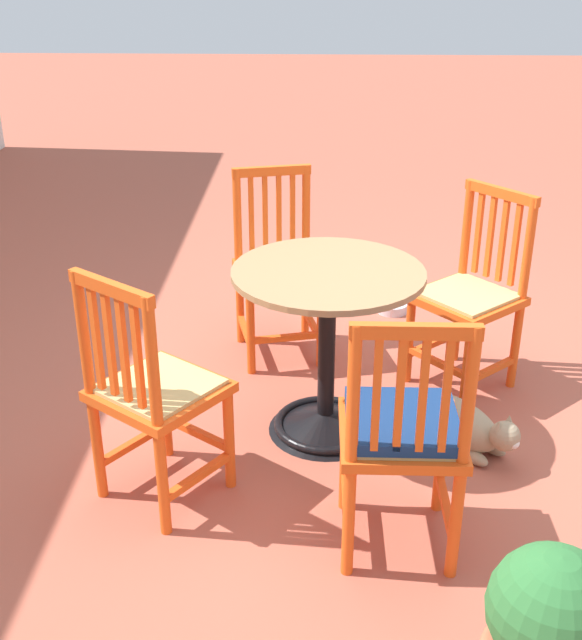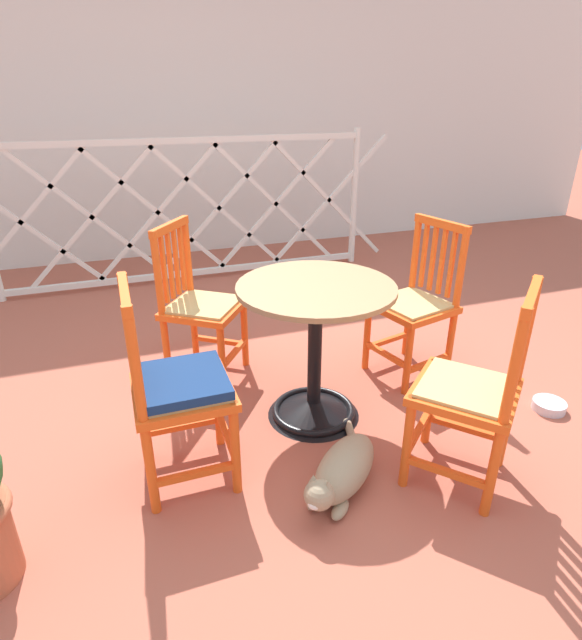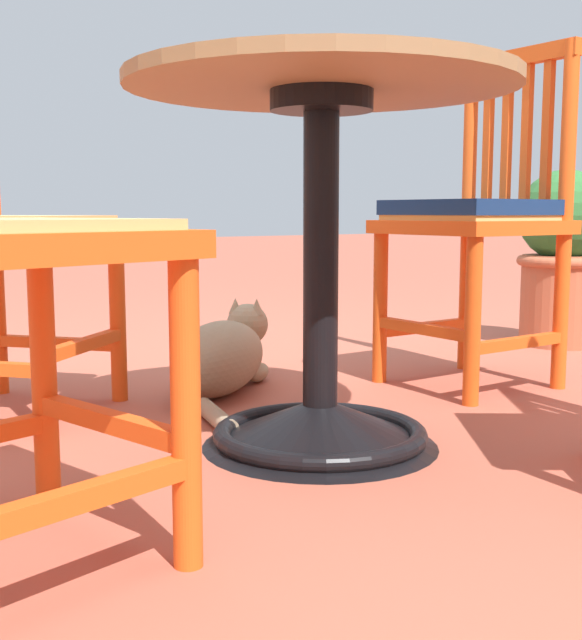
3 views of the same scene
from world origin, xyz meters
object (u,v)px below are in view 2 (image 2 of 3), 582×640
Objects in this scene: pet_water_bowl at (549,406)px; cafe_table at (314,368)px; orange_chair_facing_out at (177,389)px; orange_chair_at_corner at (473,393)px; orange_chair_by_planter at (415,305)px; orange_chair_tucked_in at (200,307)px; tabby_cat at (341,472)px.

cafe_table is at bearing 162.58° from pet_water_bowl.
orange_chair_facing_out is (-0.70, -0.24, 0.16)m from cafe_table.
orange_chair_at_corner is 5.36× the size of pet_water_bowl.
pet_water_bowl is at bearing -51.31° from orange_chair_by_planter.
cafe_table is at bearing -161.96° from orange_chair_by_planter.
orange_chair_at_corner reaches higher than pet_water_bowl.
cafe_table is 0.83× the size of orange_chair_facing_out.
cafe_table is 0.83× the size of orange_chair_at_corner.
orange_chair_tucked_in is 1.48× the size of tabby_cat.
orange_chair_tucked_in is 5.36× the size of pet_water_bowl.
orange_chair_at_corner is at bearing -54.69° from orange_chair_tucked_in.
orange_chair_tucked_in is (-0.46, 0.62, 0.15)m from cafe_table.
cafe_table is at bearing 18.70° from orange_chair_facing_out.
pet_water_bowl is at bearing 19.23° from orange_chair_at_corner.
orange_chair_tucked_in reaches higher than tabby_cat.
tabby_cat reaches higher than pet_water_bowl.
orange_chair_facing_out is 5.36× the size of pet_water_bowl.
orange_chair_facing_out is 0.77m from tabby_cat.
tabby_cat is at bearing 169.75° from orange_chair_at_corner.
orange_chair_facing_out and orange_chair_by_planter have the same top height.
orange_chair_tucked_in is 0.89m from orange_chair_facing_out.
orange_chair_facing_out is at bearing -105.87° from orange_chair_tucked_in.
orange_chair_by_planter is 0.88m from pet_water_bowl.
orange_chair_at_corner reaches higher than tabby_cat.
tabby_cat is at bearing -99.87° from cafe_table.
cafe_table reaches higher than tabby_cat.
orange_chair_by_planter is at bearing 18.04° from cafe_table.
orange_chair_tucked_in is at bearing 74.13° from orange_chair_facing_out.
orange_chair_facing_out is at bearing -161.63° from orange_chair_by_planter.
orange_chair_tucked_in and orange_chair_facing_out have the same top height.
orange_chair_tucked_in is at bearing 149.19° from pet_water_bowl.
pet_water_bowl is at bearing -4.20° from orange_chair_facing_out.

